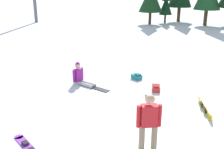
% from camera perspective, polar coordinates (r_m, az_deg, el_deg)
% --- Properties ---
extents(ground_plane, '(800.00, 800.00, 0.00)m').
position_cam_1_polar(ground_plane, '(8.56, 0.11, -11.00)').
color(ground_plane, silver).
extents(snowboarder_foreground, '(1.55, 0.86, 1.74)m').
position_cam_1_polar(snowboarder_foreground, '(6.85, 7.73, -10.52)').
color(snowboarder_foreground, yellow).
rests_on(snowboarder_foreground, ground_plane).
extents(snowboarder_midground, '(1.82, 1.00, 0.98)m').
position_cam_1_polar(snowboarder_midground, '(11.91, -6.55, -0.48)').
color(snowboarder_midground, '#B7B7BC').
rests_on(snowboarder_midground, ground_plane).
extents(loose_snowboard_near_left, '(0.53, 1.77, 0.27)m').
position_cam_1_polar(loose_snowboard_near_left, '(10.00, 18.90, -6.57)').
color(loose_snowboard_near_left, yellow).
rests_on(loose_snowboard_near_left, ground_plane).
extents(loose_snowboard_near_right, '(1.53, 1.14, 0.09)m').
position_cam_1_polar(loose_snowboard_near_right, '(7.91, -17.20, -14.52)').
color(loose_snowboard_near_right, '#993FD8').
rests_on(loose_snowboard_near_right, ground_plane).
extents(backpack_teal, '(0.55, 0.51, 0.27)m').
position_cam_1_polar(backpack_teal, '(12.57, 5.23, -0.44)').
color(backpack_teal, '#1E7A7F').
rests_on(backpack_teal, ground_plane).
extents(backpack_red, '(0.41, 0.55, 0.29)m').
position_cam_1_polar(backpack_red, '(11.28, 9.26, -2.82)').
color(backpack_red, red).
rests_on(backpack_red, ground_plane).
extents(pine_tree_broad, '(1.40, 1.40, 4.15)m').
position_cam_1_polar(pine_tree_broad, '(30.64, 11.35, 14.80)').
color(pine_tree_broad, '#472D19').
rests_on(pine_tree_broad, ground_plane).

